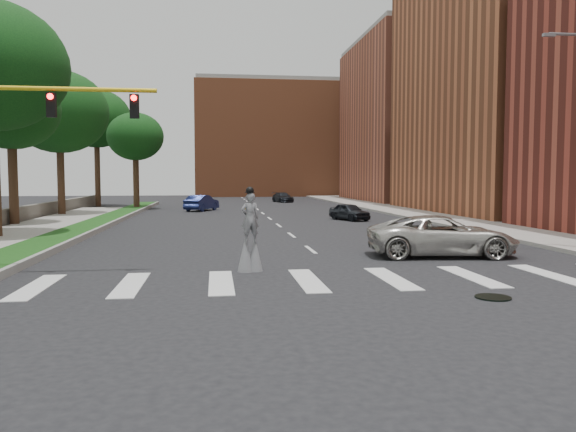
{
  "coord_description": "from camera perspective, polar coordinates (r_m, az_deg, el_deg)",
  "views": [
    {
      "loc": [
        -4.01,
        -15.31,
        3.09
      ],
      "look_at": [
        -1.44,
        4.36,
        1.7
      ],
      "focal_mm": 35.0,
      "sensor_mm": 36.0,
      "label": 1
    }
  ],
  "objects": [
    {
      "name": "grass_median",
      "position": [
        36.22,
        -19.35,
        -0.92
      ],
      "size": [
        2.0,
        60.0,
        0.25
      ],
      "primitive_type": "cube",
      "color": "#144112",
      "rests_on": "ground"
    },
    {
      "name": "tree_5",
      "position": [
        62.03,
        -18.9,
        9.33
      ],
      "size": [
        7.08,
        7.08,
        12.12
      ],
      "color": "#372216",
      "rests_on": "ground"
    },
    {
      "name": "car_mid",
      "position": [
        51.57,
        -8.76,
        1.33
      ],
      "size": [
        3.21,
        4.63,
        1.45
      ],
      "primitive_type": "imported",
      "rotation": [
        0.0,
        0.0,
        2.71
      ],
      "color": "#161F4E",
      "rests_on": "ground"
    },
    {
      "name": "suv_crossing",
      "position": [
        22.67,
        15.39,
        -1.95
      ],
      "size": [
        5.98,
        3.26,
        1.59
      ],
      "primitive_type": "imported",
      "rotation": [
        0.0,
        0.0,
        1.46
      ],
      "color": "beige",
      "rests_on": "ground"
    },
    {
      "name": "ground_plane",
      "position": [
        16.13,
        7.17,
        -7.07
      ],
      "size": [
        160.0,
        160.0,
        0.0
      ],
      "primitive_type": "plane",
      "color": "black",
      "rests_on": "ground"
    },
    {
      "name": "car_far",
      "position": [
        68.49,
        -0.54,
        1.91
      ],
      "size": [
        2.6,
        4.35,
        1.18
      ],
      "primitive_type": "imported",
      "rotation": [
        0.0,
        0.0,
        0.25
      ],
      "color": "black",
      "rests_on": "ground"
    },
    {
      "name": "car_near",
      "position": [
        40.15,
        6.25,
        0.44
      ],
      "size": [
        2.67,
        3.87,
        1.22
      ],
      "primitive_type": "imported",
      "rotation": [
        0.0,
        0.0,
        0.38
      ],
      "color": "black",
      "rests_on": "ground"
    },
    {
      "name": "median_curb",
      "position": [
        36.01,
        -17.71,
        -0.88
      ],
      "size": [
        0.2,
        60.0,
        0.28
      ],
      "primitive_type": "cube",
      "color": "gray",
      "rests_on": "ground"
    },
    {
      "name": "tree_4",
      "position": [
        47.79,
        -22.23,
        9.74
      ],
      "size": [
        7.53,
        7.53,
        11.34
      ],
      "color": "#372216",
      "rests_on": "ground"
    },
    {
      "name": "manhole",
      "position": [
        15.35,
        20.11,
        -7.77
      ],
      "size": [
        0.9,
        0.9,
        0.04
      ],
      "primitive_type": "cylinder",
      "color": "black",
      "rests_on": "ground"
    },
    {
      "name": "traffic_signal",
      "position": [
        19.23,
        -25.07,
        6.79
      ],
      "size": [
        5.3,
        0.23,
        6.2
      ],
      "color": "black",
      "rests_on": "ground"
    },
    {
      "name": "building_far",
      "position": [
        74.35,
        13.25,
        9.23
      ],
      "size": [
        16.0,
        22.0,
        20.0
      ],
      "primitive_type": "cube",
      "color": "#A9573E",
      "rests_on": "ground"
    },
    {
      "name": "stilt_performer",
      "position": [
        18.32,
        -3.88,
        -2.37
      ],
      "size": [
        0.83,
        0.59,
        2.77
      ],
      "rotation": [
        0.0,
        0.0,
        3.36
      ],
      "color": "#372216",
      "rests_on": "ground"
    },
    {
      "name": "building_backdrop",
      "position": [
        94.03,
        -1.32,
        7.6
      ],
      "size": [
        26.0,
        14.0,
        18.0
      ],
      "primitive_type": "cube",
      "color": "#A25633",
      "rests_on": "ground"
    },
    {
      "name": "building_mid",
      "position": [
        53.0,
        22.73,
        13.37
      ],
      "size": [
        16.0,
        22.0,
        24.0
      ],
      "primitive_type": "cube",
      "color": "#A25633",
      "rests_on": "ground"
    },
    {
      "name": "sidewalk_right",
      "position": [
        43.67,
        14.8,
        -0.07
      ],
      "size": [
        5.0,
        90.0,
        0.18
      ],
      "primitive_type": "cube",
      "color": "gray",
      "rests_on": "ground"
    },
    {
      "name": "tree_3",
      "position": [
        38.91,
        -26.34,
        9.67
      ],
      "size": [
        5.84,
        5.84,
        9.74
      ],
      "color": "#372216",
      "rests_on": "ground"
    },
    {
      "name": "stone_wall",
      "position": [
        39.59,
        -26.57,
        -0.1
      ],
      "size": [
        0.5,
        56.0,
        1.1
      ],
      "primitive_type": "cube",
      "color": "#5A554D",
      "rests_on": "ground"
    },
    {
      "name": "tree_6",
      "position": [
        55.17,
        -15.25,
        7.74
      ],
      "size": [
        5.28,
        5.28,
        9.13
      ],
      "color": "#372216",
      "rests_on": "ground"
    }
  ]
}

